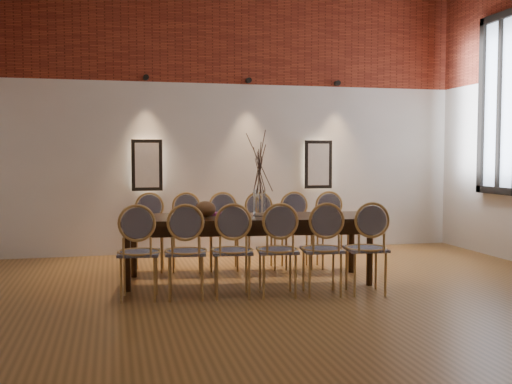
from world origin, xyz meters
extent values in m
cube|color=olive|center=(0.00, 0.00, -0.01)|extent=(7.00, 7.00, 0.02)
cube|color=silver|center=(0.00, 3.55, 2.00)|extent=(7.00, 0.10, 4.00)
cube|color=maroon|center=(0.00, 3.48, 3.25)|extent=(7.00, 0.02, 1.50)
cube|color=#FFEAC6|center=(-1.30, 3.45, 1.30)|extent=(0.36, 0.06, 0.66)
cube|color=#FFEAC6|center=(1.30, 3.45, 1.30)|extent=(0.36, 0.06, 0.66)
cylinder|color=black|center=(-1.30, 3.42, 2.55)|extent=(0.08, 0.10, 0.08)
cylinder|color=black|center=(0.20, 3.42, 2.55)|extent=(0.08, 0.10, 0.08)
cylinder|color=black|center=(1.60, 3.42, 2.55)|extent=(0.08, 0.10, 0.08)
cube|color=silver|center=(3.46, 2.00, 2.15)|extent=(0.02, 0.78, 2.38)
cube|color=black|center=(3.44, 2.00, 2.15)|extent=(0.08, 0.90, 2.50)
cube|color=black|center=(3.44, 2.00, 2.15)|extent=(0.06, 0.06, 2.40)
cube|color=black|center=(-0.29, 1.31, 0.38)|extent=(2.89, 1.24, 0.75)
cylinder|color=silver|center=(-0.16, 1.30, 0.90)|extent=(0.14, 0.14, 0.30)
ellipsoid|color=brown|center=(-0.78, 1.32, 0.84)|extent=(0.24, 0.24, 0.18)
cube|color=#7F2975|center=(-0.57, 1.51, 0.77)|extent=(0.28, 0.21, 0.03)
camera|label=1|loc=(-1.79, -5.31, 1.45)|focal=42.00mm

